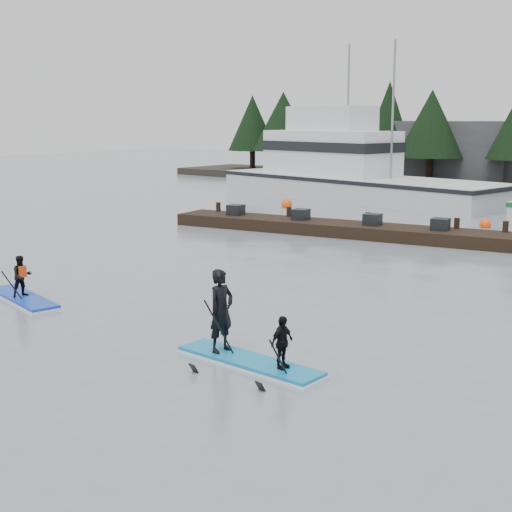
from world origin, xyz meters
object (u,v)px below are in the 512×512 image
Objects in this scene: floating_dock at (341,229)px; paddleboard_duo at (241,333)px; fishing_boat_large at (350,185)px; paddleboard_solo at (22,287)px.

paddleboard_duo is (7.46, -16.06, 0.38)m from floating_dock.
fishing_boat_large reaches higher than paddleboard_solo.
paddleboard_solo is 0.98× the size of paddleboard_duo.
fishing_boat_large is at bearing 109.87° from floating_dock.
floating_dock is 4.62× the size of paddleboard_duo.
paddleboard_solo is (6.64, -29.19, -0.48)m from fishing_boat_large.
paddleboard_duo is at bearing 11.18° from paddleboard_solo.
paddleboard_solo reaches higher than floating_dock.
paddleboard_duo is at bearing -53.43° from fishing_boat_large.
paddleboard_solo is at bearing -178.92° from paddleboard_duo.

